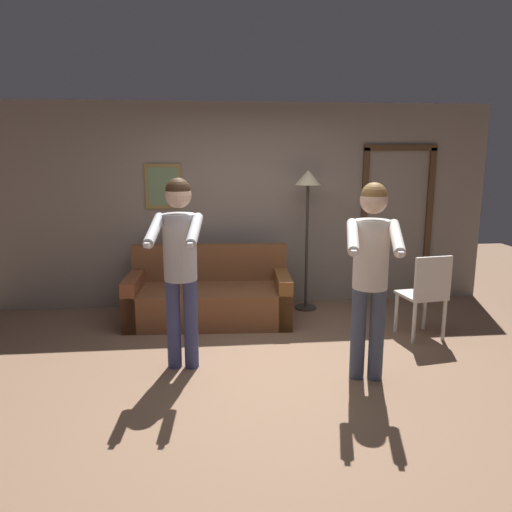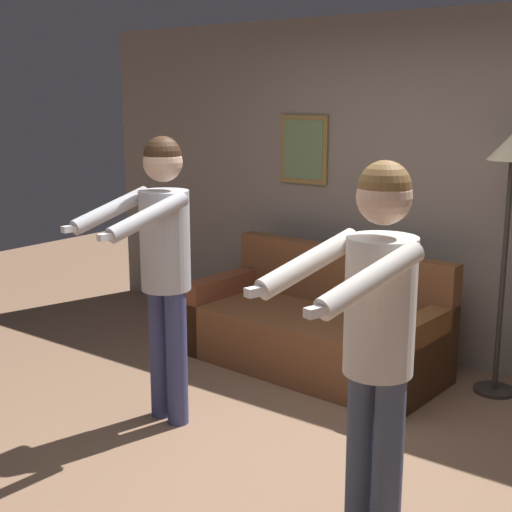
{
  "view_description": "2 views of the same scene",
  "coord_description": "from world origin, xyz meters",
  "px_view_note": "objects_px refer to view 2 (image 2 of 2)",
  "views": [
    {
      "loc": [
        -0.56,
        -4.24,
        1.98
      ],
      "look_at": [
        -0.11,
        -0.05,
        1.1
      ],
      "focal_mm": 35.0,
      "sensor_mm": 36.0,
      "label": 1
    },
    {
      "loc": [
        2.15,
        -2.83,
        1.99
      ],
      "look_at": [
        -0.03,
        0.1,
        1.17
      ],
      "focal_mm": 50.0,
      "sensor_mm": 36.0,
      "label": 2
    }
  ],
  "objects_px": {
    "couch": "(316,331)",
    "torchiere_lamp": "(511,180)",
    "person_standing_right": "(376,323)",
    "person_standing_left": "(163,252)"
  },
  "relations": [
    {
      "from": "couch",
      "to": "torchiere_lamp",
      "type": "height_order",
      "value": "torchiere_lamp"
    },
    {
      "from": "couch",
      "to": "person_standing_right",
      "type": "distance_m",
      "value": 2.34
    },
    {
      "from": "person_standing_left",
      "to": "torchiere_lamp",
      "type": "bearing_deg",
      "value": 47.8
    },
    {
      "from": "torchiere_lamp",
      "to": "couch",
      "type": "bearing_deg",
      "value": -164.94
    },
    {
      "from": "torchiere_lamp",
      "to": "person_standing_right",
      "type": "relative_size",
      "value": 1.02
    },
    {
      "from": "torchiere_lamp",
      "to": "person_standing_left",
      "type": "relative_size",
      "value": 1.0
    },
    {
      "from": "person_standing_left",
      "to": "person_standing_right",
      "type": "height_order",
      "value": "person_standing_left"
    },
    {
      "from": "couch",
      "to": "person_standing_right",
      "type": "xyz_separation_m",
      "value": [
        1.36,
        -1.74,
        0.78
      ]
    },
    {
      "from": "torchiere_lamp",
      "to": "person_standing_left",
      "type": "xyz_separation_m",
      "value": [
        -1.51,
        -1.66,
        -0.38
      ]
    },
    {
      "from": "couch",
      "to": "person_standing_right",
      "type": "height_order",
      "value": "person_standing_right"
    }
  ]
}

